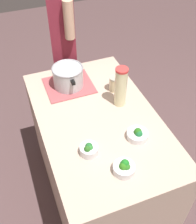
# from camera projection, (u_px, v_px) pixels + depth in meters

# --- Properties ---
(ground_plane) EXTENTS (8.00, 8.00, 0.00)m
(ground_plane) POSITION_uv_depth(u_px,v_px,m) (98.00, 188.00, 2.46)
(ground_plane) COLOR brown
(counter_slab) EXTENTS (1.29, 0.78, 0.90)m
(counter_slab) POSITION_uv_depth(u_px,v_px,m) (98.00, 158.00, 2.14)
(counter_slab) COLOR #C3A892
(counter_slab) RESTS_ON ground_plane
(dish_cloth) EXTENTS (0.31, 0.35, 0.01)m
(dish_cloth) POSITION_uv_depth(u_px,v_px,m) (69.00, 85.00, 2.07)
(dish_cloth) COLOR #AB4F52
(dish_cloth) RESTS_ON counter_slab
(cooking_pot) EXTENTS (0.30, 0.23, 0.16)m
(cooking_pot) POSITION_uv_depth(u_px,v_px,m) (68.00, 76.00, 2.01)
(cooking_pot) COLOR #B7B7BC
(cooking_pot) RESTS_ON dish_cloth
(lemonade_pitcher) EXTENTS (0.08, 0.08, 0.29)m
(lemonade_pitcher) POSITION_uv_depth(u_px,v_px,m) (121.00, 87.00, 1.83)
(lemonade_pitcher) COLOR beige
(lemonade_pitcher) RESTS_ON counter_slab
(mason_jar) EXTENTS (0.08, 0.08, 0.12)m
(mason_jar) POSITION_uv_depth(u_px,v_px,m) (115.00, 84.00, 2.00)
(mason_jar) COLOR beige
(mason_jar) RESTS_ON counter_slab
(broccoli_bowl_front) EXTENTS (0.11, 0.11, 0.08)m
(broccoli_bowl_front) POSITION_uv_depth(u_px,v_px,m) (89.00, 149.00, 1.59)
(broccoli_bowl_front) COLOR silver
(broccoli_bowl_front) RESTS_ON counter_slab
(broccoli_bowl_center) EXTENTS (0.13, 0.13, 0.08)m
(broccoli_bowl_center) POSITION_uv_depth(u_px,v_px,m) (138.00, 135.00, 1.68)
(broccoli_bowl_center) COLOR silver
(broccoli_bowl_center) RESTS_ON counter_slab
(broccoli_bowl_back) EXTENTS (0.12, 0.12, 0.08)m
(broccoli_bowl_back) POSITION_uv_depth(u_px,v_px,m) (124.00, 168.00, 1.50)
(broccoli_bowl_back) COLOR silver
(broccoli_bowl_back) RESTS_ON counter_slab
(person_cook) EXTENTS (0.50, 0.29, 1.62)m
(person_cook) POSITION_uv_depth(u_px,v_px,m) (65.00, 49.00, 2.46)
(person_cook) COLOR #43556C
(person_cook) RESTS_ON ground_plane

